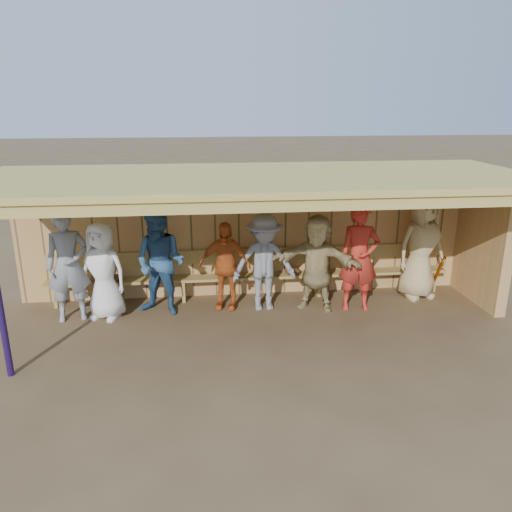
{
  "coord_description": "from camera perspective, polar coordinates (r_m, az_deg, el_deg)",
  "views": [
    {
      "loc": [
        -0.93,
        -7.81,
        3.62
      ],
      "look_at": [
        0.0,
        0.35,
        1.05
      ],
      "focal_mm": 35.0,
      "sensor_mm": 36.0,
      "label": 1
    }
  ],
  "objects": [
    {
      "name": "player_e",
      "position": [
        8.82,
        0.93,
        -0.75
      ],
      "size": [
        1.17,
        0.71,
        1.75
      ],
      "primitive_type": "imported",
      "rotation": [
        0.0,
        0.0,
        0.06
      ],
      "color": "gray",
      "rests_on": "ground"
    },
    {
      "name": "player_g",
      "position": [
        8.97,
        11.7,
        -0.24
      ],
      "size": [
        0.75,
        0.54,
        1.92
      ],
      "primitive_type": "imported",
      "rotation": [
        0.0,
        0.0,
        -0.13
      ],
      "color": "red",
      "rests_on": "ground"
    },
    {
      "name": "player_h",
      "position": [
        9.84,
        18.36,
        1.02
      ],
      "size": [
        1.09,
        0.82,
        2.0
      ],
      "primitive_type": "imported",
      "rotation": [
        0.0,
        0.0,
        0.21
      ],
      "color": "tan",
      "rests_on": "ground"
    },
    {
      "name": "player_f",
      "position": [
        8.92,
        6.94,
        -0.73
      ],
      "size": [
        1.68,
        1.11,
        1.74
      ],
      "primitive_type": "imported",
      "rotation": [
        0.0,
        0.0,
        -0.41
      ],
      "color": "tan",
      "rests_on": "ground"
    },
    {
      "name": "bench",
      "position": [
        9.49,
        -0.52,
        -1.64
      ],
      "size": [
        7.6,
        0.34,
        0.93
      ],
      "color": "tan",
      "rests_on": "ground"
    },
    {
      "name": "player_a",
      "position": [
        8.94,
        -20.66,
        -1.04
      ],
      "size": [
        0.79,
        0.6,
        1.94
      ],
      "primitive_type": "imported",
      "rotation": [
        0.0,
        0.0,
        0.21
      ],
      "color": "gray",
      "rests_on": "ground"
    },
    {
      "name": "dugout_structure",
      "position": [
        8.81,
        2.27,
        4.74
      ],
      "size": [
        8.8,
        3.2,
        2.5
      ],
      "color": "tan",
      "rests_on": "ground"
    },
    {
      "name": "dugout_equipment",
      "position": [
        9.34,
        -4.45,
        -2.26
      ],
      "size": [
        6.64,
        0.62,
        0.8
      ],
      "color": "orange",
      "rests_on": "ground"
    },
    {
      "name": "ground",
      "position": [
        8.66,
        0.26,
        -7.34
      ],
      "size": [
        90.0,
        90.0,
        0.0
      ],
      "primitive_type": "plane",
      "color": "brown",
      "rests_on": "ground"
    },
    {
      "name": "player_b",
      "position": [
        8.85,
        -17.08,
        -1.64
      ],
      "size": [
        0.97,
        0.81,
        1.71
      ],
      "primitive_type": "imported",
      "rotation": [
        0.0,
        0.0,
        -0.37
      ],
      "color": "white",
      "rests_on": "ground"
    },
    {
      "name": "player_d",
      "position": [
        8.91,
        -3.57,
        -1.11
      ],
      "size": [
        1.01,
        0.62,
        1.6
      ],
      "primitive_type": "imported",
      "rotation": [
        0.0,
        0.0,
        -0.26
      ],
      "color": "#CB5920",
      "rests_on": "ground"
    },
    {
      "name": "player_c",
      "position": [
        8.77,
        -10.88,
        -0.77
      ],
      "size": [
        1.11,
        1.01,
        1.87
      ],
      "primitive_type": "imported",
      "rotation": [
        0.0,
        0.0,
        -0.4
      ],
      "color": "#2E547F",
      "rests_on": "ground"
    }
  ]
}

